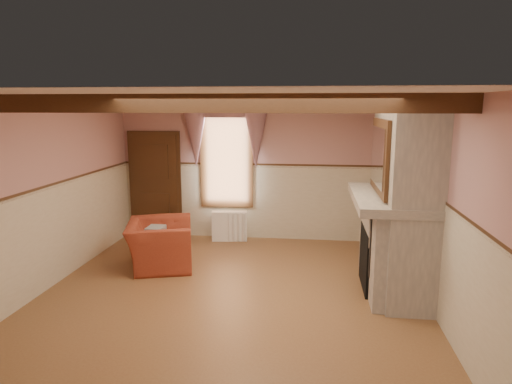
# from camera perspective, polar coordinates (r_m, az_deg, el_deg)

# --- Properties ---
(floor) EXTENTS (5.50, 6.00, 0.01)m
(floor) POSITION_cam_1_polar(r_m,az_deg,el_deg) (6.68, -3.24, -12.88)
(floor) COLOR brown
(floor) RESTS_ON ground
(ceiling) EXTENTS (5.50, 6.00, 0.01)m
(ceiling) POSITION_cam_1_polar(r_m,az_deg,el_deg) (6.13, -3.52, 11.88)
(ceiling) COLOR silver
(ceiling) RESTS_ON wall_back
(wall_back) EXTENTS (5.50, 0.02, 2.80)m
(wall_back) POSITION_cam_1_polar(r_m,az_deg,el_deg) (9.18, 0.04, 2.74)
(wall_back) COLOR tan
(wall_back) RESTS_ON floor
(wall_front) EXTENTS (5.50, 0.02, 2.80)m
(wall_front) POSITION_cam_1_polar(r_m,az_deg,el_deg) (3.47, -12.61, -11.13)
(wall_front) COLOR tan
(wall_front) RESTS_ON floor
(wall_left) EXTENTS (0.02, 6.00, 2.80)m
(wall_left) POSITION_cam_1_polar(r_m,az_deg,el_deg) (7.27, -25.20, -0.40)
(wall_left) COLOR tan
(wall_left) RESTS_ON floor
(wall_right) EXTENTS (0.02, 6.00, 2.80)m
(wall_right) POSITION_cam_1_polar(r_m,az_deg,el_deg) (6.36, 21.78, -1.61)
(wall_right) COLOR tan
(wall_right) RESTS_ON floor
(wainscot) EXTENTS (5.50, 6.00, 1.50)m
(wainscot) POSITION_cam_1_polar(r_m,az_deg,el_deg) (6.42, -3.31, -6.74)
(wainscot) COLOR beige
(wainscot) RESTS_ON floor
(chair_rail) EXTENTS (5.50, 6.00, 0.08)m
(chair_rail) POSITION_cam_1_polar(r_m,az_deg,el_deg) (6.24, -3.38, -0.15)
(chair_rail) COLOR black
(chair_rail) RESTS_ON wainscot
(firebox) EXTENTS (0.20, 0.95, 0.90)m
(firebox) POSITION_cam_1_polar(r_m,az_deg,el_deg) (7.04, 14.05, -8.04)
(firebox) COLOR black
(firebox) RESTS_ON floor
(armchair) EXTENTS (1.32, 1.43, 0.77)m
(armchair) POSITION_cam_1_polar(r_m,az_deg,el_deg) (7.88, -11.92, -6.39)
(armchair) COLOR maroon
(armchair) RESTS_ON floor
(side_table) EXTENTS (0.68, 0.68, 0.55)m
(side_table) POSITION_cam_1_polar(r_m,az_deg,el_deg) (7.68, -12.24, -7.73)
(side_table) COLOR brown
(side_table) RESTS_ON floor
(book_stack) EXTENTS (0.27, 0.32, 0.20)m
(book_stack) POSITION_cam_1_polar(r_m,az_deg,el_deg) (7.60, -12.43, -4.99)
(book_stack) COLOR #B7AD8C
(book_stack) RESTS_ON side_table
(radiator) EXTENTS (0.72, 0.27, 0.60)m
(radiator) POSITION_cam_1_polar(r_m,az_deg,el_deg) (9.18, -3.33, -4.28)
(radiator) COLOR white
(radiator) RESTS_ON floor
(bowl) EXTENTS (0.34, 0.34, 0.08)m
(bowl) POSITION_cam_1_polar(r_m,az_deg,el_deg) (6.70, 16.63, -0.15)
(bowl) COLOR brown
(bowl) RESTS_ON mantel
(mantel_clock) EXTENTS (0.14, 0.24, 0.20)m
(mantel_clock) POSITION_cam_1_polar(r_m,az_deg,el_deg) (7.60, 15.54, 1.59)
(mantel_clock) COLOR black
(mantel_clock) RESTS_ON mantel
(oil_lamp) EXTENTS (0.11, 0.11, 0.28)m
(oil_lamp) POSITION_cam_1_polar(r_m,az_deg,el_deg) (7.13, 16.09, 1.31)
(oil_lamp) COLOR gold
(oil_lamp) RESTS_ON mantel
(candle_red) EXTENTS (0.06, 0.06, 0.16)m
(candle_red) POSITION_cam_1_polar(r_m,az_deg,el_deg) (6.18, 17.45, -0.74)
(candle_red) COLOR #AF152D
(candle_red) RESTS_ON mantel
(jar_yellow) EXTENTS (0.06, 0.06, 0.12)m
(jar_yellow) POSITION_cam_1_polar(r_m,az_deg,el_deg) (6.48, 16.96, -0.37)
(jar_yellow) COLOR gold
(jar_yellow) RESTS_ON mantel
(fireplace) EXTENTS (0.85, 2.00, 2.80)m
(fireplace) POSITION_cam_1_polar(r_m,az_deg,el_deg) (6.87, 17.93, -0.50)
(fireplace) COLOR gray
(fireplace) RESTS_ON floor
(mantel) EXTENTS (1.05, 2.05, 0.12)m
(mantel) POSITION_cam_1_polar(r_m,az_deg,el_deg) (6.84, 16.43, -0.80)
(mantel) COLOR gray
(mantel) RESTS_ON fireplace
(overmantel_mirror) EXTENTS (0.06, 1.44, 1.04)m
(overmantel_mirror) POSITION_cam_1_polar(r_m,az_deg,el_deg) (6.72, 15.14, 4.34)
(overmantel_mirror) COLOR silver
(overmantel_mirror) RESTS_ON fireplace
(door) EXTENTS (1.10, 0.10, 2.10)m
(door) POSITION_cam_1_polar(r_m,az_deg,el_deg) (9.66, -12.46, 0.79)
(door) COLOR black
(door) RESTS_ON floor
(window) EXTENTS (1.06, 0.08, 2.02)m
(window) POSITION_cam_1_polar(r_m,az_deg,el_deg) (9.21, -3.70, 4.32)
(window) COLOR white
(window) RESTS_ON wall_back
(window_drapes) EXTENTS (1.30, 0.14, 1.40)m
(window_drapes) POSITION_cam_1_polar(r_m,az_deg,el_deg) (9.08, -3.85, 8.02)
(window_drapes) COLOR gray
(window_drapes) RESTS_ON wall_back
(ceiling_beam_front) EXTENTS (5.50, 0.18, 0.20)m
(ceiling_beam_front) POSITION_cam_1_polar(r_m,az_deg,el_deg) (4.95, -6.12, 10.96)
(ceiling_beam_front) COLOR black
(ceiling_beam_front) RESTS_ON ceiling
(ceiling_beam_back) EXTENTS (5.50, 0.18, 0.20)m
(ceiling_beam_back) POSITION_cam_1_polar(r_m,az_deg,el_deg) (7.31, -1.74, 10.92)
(ceiling_beam_back) COLOR black
(ceiling_beam_back) RESTS_ON ceiling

